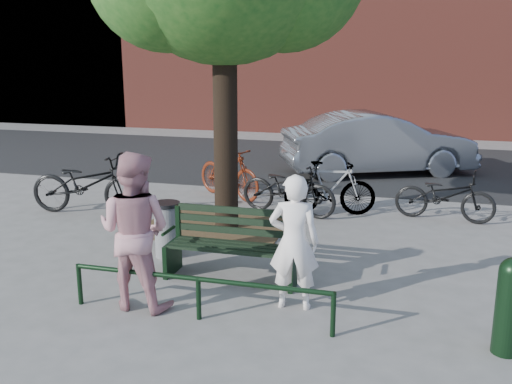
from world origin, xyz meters
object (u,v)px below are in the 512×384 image
(park_bench, at_px, (233,243))
(litter_bin, at_px, (167,229))
(bicycle_c, at_px, (288,188))
(bollard, at_px, (510,303))
(parked_car, at_px, (378,143))
(person_right, at_px, (135,231))
(person_left, at_px, (294,242))

(park_bench, height_order, litter_bin, park_bench)
(litter_bin, relative_size, bicycle_c, 0.44)
(park_bench, relative_size, bollard, 1.74)
(parked_car, bearing_deg, person_right, 140.66)
(bollard, distance_m, bicycle_c, 5.37)
(person_right, height_order, bollard, person_right)
(person_right, bearing_deg, park_bench, -123.71)
(bollard, distance_m, litter_bin, 4.69)
(park_bench, height_order, bollard, bollard)
(bollard, xyz_separation_m, bicycle_c, (-3.16, 4.35, -0.04))
(person_right, distance_m, litter_bin, 1.76)
(person_left, distance_m, person_right, 1.83)
(litter_bin, height_order, parked_car, parked_car)
(person_right, bearing_deg, parked_car, -102.19)
(person_right, xyz_separation_m, bollard, (4.02, -0.03, -0.39))
(litter_bin, distance_m, bicycle_c, 2.94)
(person_right, height_order, litter_bin, person_right)
(park_bench, relative_size, person_left, 1.09)
(park_bench, xyz_separation_m, bicycle_c, (0.04, 3.19, 0.01))
(park_bench, distance_m, person_left, 1.21)
(bollard, bearing_deg, person_left, 168.03)
(person_left, distance_m, bicycle_c, 3.99)
(person_right, distance_m, parked_car, 8.75)
(person_right, distance_m, bicycle_c, 4.43)
(park_bench, bearing_deg, parked_car, 79.31)
(person_left, relative_size, person_right, 0.87)
(person_right, xyz_separation_m, parked_car, (2.21, 8.46, -0.16))
(bollard, relative_size, bicycle_c, 0.53)
(person_right, bearing_deg, bollard, -177.96)
(park_bench, xyz_separation_m, bollard, (3.20, -1.16, 0.06))
(litter_bin, xyz_separation_m, bicycle_c, (1.22, 2.67, 0.08))
(person_left, bearing_deg, parked_car, -99.82)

